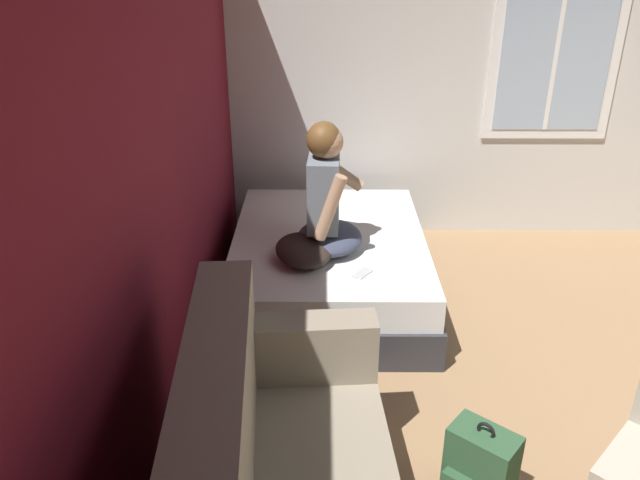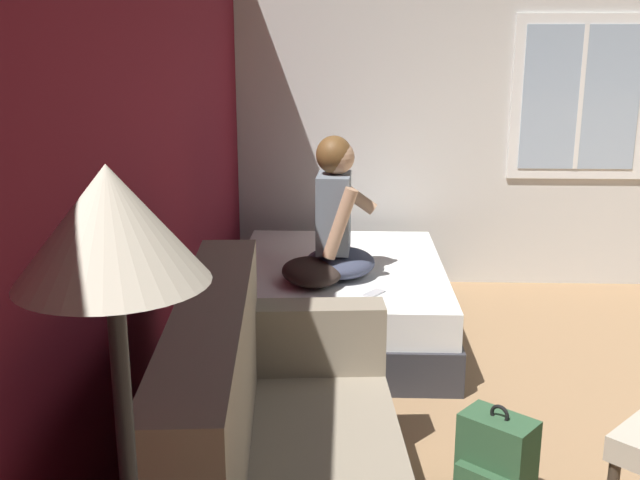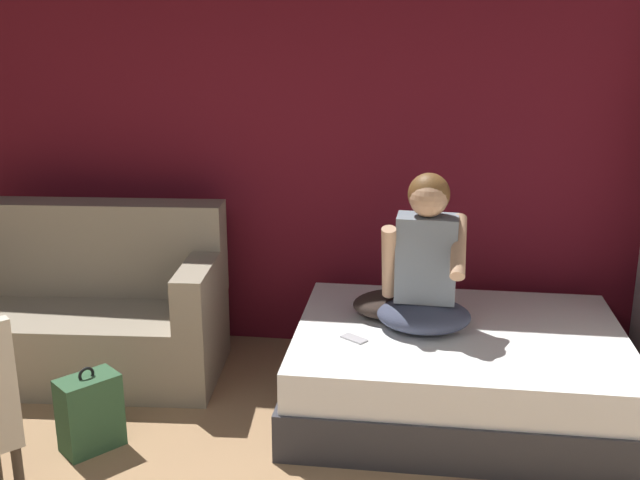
{
  "view_description": "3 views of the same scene",
  "coord_description": "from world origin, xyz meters",
  "px_view_note": "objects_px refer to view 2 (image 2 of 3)",
  "views": [
    {
      "loc": [
        -2.42,
        2.25,
        2.36
      ],
      "look_at": [
        0.39,
        2.27,
        1.02
      ],
      "focal_mm": 35.0,
      "sensor_mm": 36.0,
      "label": 1
    },
    {
      "loc": [
        -3.12,
        2.17,
        1.91
      ],
      "look_at": [
        0.68,
        2.31,
        0.89
      ],
      "focal_mm": 42.0,
      "sensor_mm": 36.0,
      "label": 2
    },
    {
      "loc": [
        1.33,
        -1.71,
        2.13
      ],
      "look_at": [
        0.82,
        2.02,
        1.03
      ],
      "focal_mm": 42.0,
      "sensor_mm": 36.0,
      "label": 3
    }
  ],
  "objects_px": {
    "bed": "(340,300)",
    "couch": "(278,471)",
    "person_seated": "(337,220)",
    "backpack": "(495,463)",
    "cell_phone": "(374,293)",
    "throw_pillow": "(312,272)",
    "floor_lamp": "(116,308)"
  },
  "relations": [
    {
      "from": "person_seated",
      "to": "throw_pillow",
      "type": "height_order",
      "value": "person_seated"
    },
    {
      "from": "couch",
      "to": "backpack",
      "type": "bearing_deg",
      "value": -65.16
    },
    {
      "from": "floor_lamp",
      "to": "couch",
      "type": "bearing_deg",
      "value": -9.47
    },
    {
      "from": "couch",
      "to": "cell_phone",
      "type": "height_order",
      "value": "couch"
    },
    {
      "from": "floor_lamp",
      "to": "bed",
      "type": "bearing_deg",
      "value": -6.51
    },
    {
      "from": "couch",
      "to": "person_seated",
      "type": "xyz_separation_m",
      "value": [
        2.1,
        -0.19,
        0.44
      ]
    },
    {
      "from": "person_seated",
      "to": "floor_lamp",
      "type": "xyz_separation_m",
      "value": [
        -3.21,
        0.37,
        0.59
      ]
    },
    {
      "from": "person_seated",
      "to": "throw_pillow",
      "type": "xyz_separation_m",
      "value": [
        -0.17,
        0.15,
        -0.29
      ]
    },
    {
      "from": "bed",
      "to": "couch",
      "type": "height_order",
      "value": "couch"
    },
    {
      "from": "cell_phone",
      "to": "floor_lamp",
      "type": "bearing_deg",
      "value": -66.5
    },
    {
      "from": "cell_phone",
      "to": "floor_lamp",
      "type": "height_order",
      "value": "floor_lamp"
    },
    {
      "from": "bed",
      "to": "person_seated",
      "type": "bearing_deg",
      "value": 175.11
    },
    {
      "from": "couch",
      "to": "throw_pillow",
      "type": "height_order",
      "value": "couch"
    },
    {
      "from": "throw_pillow",
      "to": "bed",
      "type": "bearing_deg",
      "value": -24.19
    },
    {
      "from": "bed",
      "to": "person_seated",
      "type": "relative_size",
      "value": 2.13
    },
    {
      "from": "backpack",
      "to": "cell_phone",
      "type": "height_order",
      "value": "cell_phone"
    },
    {
      "from": "bed",
      "to": "couch",
      "type": "distance_m",
      "value": 2.31
    },
    {
      "from": "bed",
      "to": "throw_pillow",
      "type": "height_order",
      "value": "throw_pillow"
    },
    {
      "from": "bed",
      "to": "person_seated",
      "type": "xyz_separation_m",
      "value": [
        -0.2,
        0.02,
        0.6
      ]
    },
    {
      "from": "backpack",
      "to": "throw_pillow",
      "type": "xyz_separation_m",
      "value": [
        1.52,
        0.84,
        0.36
      ]
    },
    {
      "from": "backpack",
      "to": "cell_phone",
      "type": "relative_size",
      "value": 3.18
    },
    {
      "from": "bed",
      "to": "backpack",
      "type": "xyz_separation_m",
      "value": [
        -1.89,
        -0.67,
        -0.04
      ]
    },
    {
      "from": "person_seated",
      "to": "couch",
      "type": "bearing_deg",
      "value": 174.91
    },
    {
      "from": "couch",
      "to": "floor_lamp",
      "type": "bearing_deg",
      "value": 170.53
    },
    {
      "from": "bed",
      "to": "floor_lamp",
      "type": "height_order",
      "value": "floor_lamp"
    },
    {
      "from": "throw_pillow",
      "to": "person_seated",
      "type": "bearing_deg",
      "value": -41.45
    },
    {
      "from": "couch",
      "to": "person_seated",
      "type": "relative_size",
      "value": 2.01
    },
    {
      "from": "person_seated",
      "to": "floor_lamp",
      "type": "bearing_deg",
      "value": 173.38
    },
    {
      "from": "throw_pillow",
      "to": "backpack",
      "type": "bearing_deg",
      "value": -151.02
    },
    {
      "from": "bed",
      "to": "backpack",
      "type": "height_order",
      "value": "bed"
    },
    {
      "from": "backpack",
      "to": "floor_lamp",
      "type": "distance_m",
      "value": 2.23
    },
    {
      "from": "backpack",
      "to": "cell_phone",
      "type": "xyz_separation_m",
      "value": [
        1.32,
        0.47,
        0.29
      ]
    }
  ]
}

